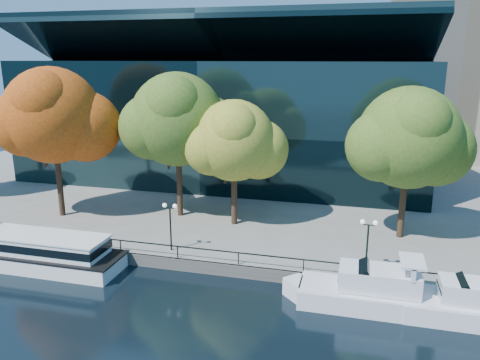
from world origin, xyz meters
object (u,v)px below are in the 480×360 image
(tree_1, at_px, (54,118))
(lamp_2, at_px, (368,234))
(tree_3, at_px, (236,142))
(tree_4, at_px, (411,140))
(tree_2, at_px, (179,122))
(lamp_1, at_px, (170,216))
(tour_boat, at_px, (23,248))
(cruiser_far, at_px, (474,306))
(cruiser_near, at_px, (379,293))

(tree_1, relative_size, lamp_2, 3.63)
(tree_3, height_order, tree_4, tree_4)
(tree_2, distance_m, lamp_1, 10.88)
(lamp_2, bearing_deg, tree_4, 68.31)
(lamp_2, bearing_deg, tree_1, 169.55)
(tour_boat, height_order, tree_2, tree_2)
(tree_4, relative_size, lamp_1, 3.28)
(cruiser_far, distance_m, tree_1, 38.50)
(cruiser_near, height_order, cruiser_far, cruiser_near)
(tree_3, bearing_deg, cruiser_far, -30.69)
(lamp_1, bearing_deg, lamp_2, 0.00)
(lamp_1, bearing_deg, tour_boat, -162.40)
(tour_boat, xyz_separation_m, tree_2, (9.07, 12.05, 9.04))
(cruiser_near, xyz_separation_m, lamp_2, (-0.87, 3.49, 2.82))
(cruiser_near, relative_size, tree_4, 0.98)
(lamp_1, bearing_deg, tree_1, 158.65)
(tree_4, bearing_deg, tour_boat, -159.15)
(cruiser_near, distance_m, tree_1, 33.02)
(lamp_2, bearing_deg, cruiser_far, -28.98)
(tree_3, xyz_separation_m, tree_4, (15.13, 0.43, 0.80))
(cruiser_far, bearing_deg, tour_boat, 179.85)
(tree_4, height_order, lamp_2, tree_4)
(cruiser_far, relative_size, tree_2, 0.76)
(tour_boat, relative_size, cruiser_near, 1.36)
(tour_boat, relative_size, tree_1, 1.20)
(tour_boat, distance_m, tree_4, 33.23)
(tree_1, xyz_separation_m, tree_4, (32.52, 2.40, -1.15))
(tour_boat, distance_m, cruiser_near, 27.84)
(tree_1, bearing_deg, cruiser_near, -16.40)
(tour_boat, relative_size, cruiser_far, 1.64)
(tree_2, bearing_deg, lamp_2, -25.20)
(tree_2, relative_size, tree_3, 1.20)
(tree_3, xyz_separation_m, lamp_2, (12.01, -7.40, -4.90))
(cruiser_near, bearing_deg, tree_3, 139.81)
(tour_boat, bearing_deg, lamp_2, 7.66)
(lamp_2, bearing_deg, lamp_1, 180.00)
(cruiser_far, xyz_separation_m, tree_4, (-3.59, 11.54, 8.58))
(lamp_2, bearing_deg, tour_boat, -172.34)
(cruiser_far, distance_m, tree_3, 23.11)
(tree_2, xyz_separation_m, tree_3, (5.88, -1.02, -1.57))
(tree_3, relative_size, lamp_2, 2.93)
(cruiser_near, xyz_separation_m, tree_3, (-12.89, 10.89, 7.72))
(cruiser_far, height_order, tree_4, tree_4)
(cruiser_far, bearing_deg, tree_2, 153.75)
(tour_boat, relative_size, tree_2, 1.24)
(tree_1, relative_size, tree_4, 1.11)
(tour_boat, height_order, tree_1, tree_1)
(cruiser_near, height_order, tree_1, tree_1)
(tour_boat, height_order, tree_4, tree_4)
(cruiser_far, xyz_separation_m, lamp_1, (-22.23, 3.71, 2.87))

